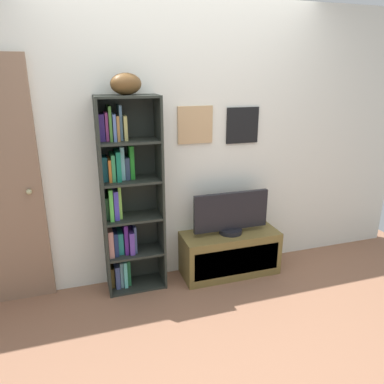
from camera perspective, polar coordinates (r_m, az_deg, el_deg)
The scene contains 6 objects.
ground at distance 2.87m, azimuth 5.34°, elevation -22.91°, with size 5.20×5.20×0.04m, color #875C44.
back_wall at distance 3.29m, azimuth -1.71°, elevation 7.13°, with size 4.80×0.08×2.46m.
bookshelf at distance 3.16m, azimuth -10.42°, elevation -1.22°, with size 0.51×0.28×1.70m.
football at distance 2.96m, azimuth -10.29°, elevation 16.31°, with size 0.27×0.17×0.17m, color brown.
tv_stand at distance 3.57m, azimuth 5.92°, elevation -9.45°, with size 0.92×0.37×0.42m.
television at distance 3.40m, azimuth 6.13°, elevation -3.37°, with size 0.72×0.22×0.40m.
Camera 1 is at (-0.89, -1.97, 1.86)m, focal length 34.08 mm.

